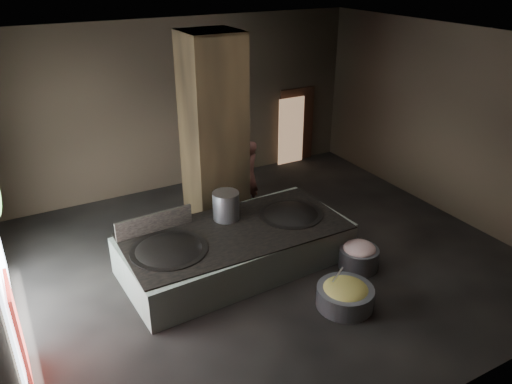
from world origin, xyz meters
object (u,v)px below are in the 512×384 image
wok_left (169,253)px  cook (248,175)px  hearth_platform (236,248)px  meat_basin (359,258)px  veg_basin (345,297)px  stock_pot (226,206)px  wok_right (291,217)px

wok_left → cook: (2.91, 2.25, 0.15)m
hearth_platform → wok_left: bearing=179.0°
cook → meat_basin: 3.64m
veg_basin → cook: bearing=85.8°
hearth_platform → wok_left: (-1.45, -0.05, 0.35)m
stock_pot → cook: bearing=49.4°
cook → meat_basin: bearing=71.7°
wok_left → veg_basin: size_ratio=1.38×
hearth_platform → stock_pot: size_ratio=7.67×
veg_basin → meat_basin: bearing=40.1°
hearth_platform → cook: bearing=53.4°
cook → veg_basin: size_ratio=1.71×
wok_right → wok_left: bearing=-178.0°
hearth_platform → wok_right: size_ratio=3.41×
wok_right → stock_pot: (-1.30, 0.50, 0.38)m
wok_left → wok_right: 2.80m
wok_right → veg_basin: size_ratio=1.28×
veg_basin → meat_basin: size_ratio=1.30×
wok_right → hearth_platform: bearing=-177.9°
veg_basin → meat_basin: 1.35m
meat_basin → cook: bearing=101.4°
stock_pot → meat_basin: (2.12, -1.86, -0.91)m
stock_pot → veg_basin: bearing=-68.2°
hearth_platform → wok_right: (1.35, 0.05, 0.35)m
wok_left → veg_basin: 3.40m
stock_pot → veg_basin: size_ratio=0.57×
hearth_platform → veg_basin: (1.14, -2.18, -0.21)m
hearth_platform → stock_pot: stock_pot is taller
veg_basin → stock_pot: bearing=111.8°
hearth_platform → meat_basin: (2.17, -1.31, -0.18)m
hearth_platform → stock_pot: (0.05, 0.55, 0.73)m
meat_basin → veg_basin: bearing=-139.9°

